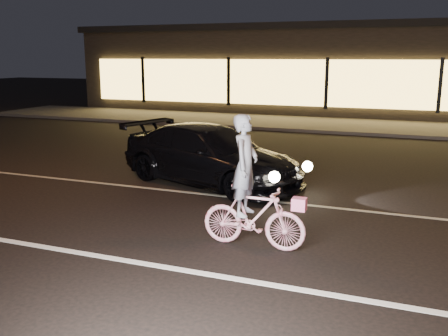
% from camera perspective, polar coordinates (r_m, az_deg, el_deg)
% --- Properties ---
extents(ground, '(90.00, 90.00, 0.00)m').
position_cam_1_polar(ground, '(8.38, -6.31, -6.61)').
color(ground, black).
rests_on(ground, ground).
extents(lane_stripe_near, '(60.00, 0.12, 0.01)m').
position_cam_1_polar(lane_stripe_near, '(7.17, -11.89, -10.19)').
color(lane_stripe_near, silver).
rests_on(lane_stripe_near, ground).
extents(lane_stripe_far, '(60.00, 0.10, 0.01)m').
position_cam_1_polar(lane_stripe_far, '(10.11, -1.11, -3.12)').
color(lane_stripe_far, gray).
rests_on(lane_stripe_far, ground).
extents(sidewalk, '(30.00, 4.00, 0.12)m').
position_cam_1_polar(sidewalk, '(20.52, 10.60, 4.93)').
color(sidewalk, '#383533').
rests_on(sidewalk, ground).
extents(storefront, '(25.40, 8.42, 4.20)m').
position_cam_1_polar(storefront, '(26.24, 13.25, 11.04)').
color(storefront, black).
rests_on(storefront, ground).
extents(cyclist, '(1.56, 0.54, 1.96)m').
position_cam_1_polar(cyclist, '(7.26, 3.13, -3.83)').
color(cyclist, '#E03B65').
rests_on(cyclist, ground).
extents(sedan, '(4.74, 3.13, 1.28)m').
position_cam_1_polar(sedan, '(10.91, -1.55, 1.48)').
color(sedan, black).
rests_on(sedan, ground).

